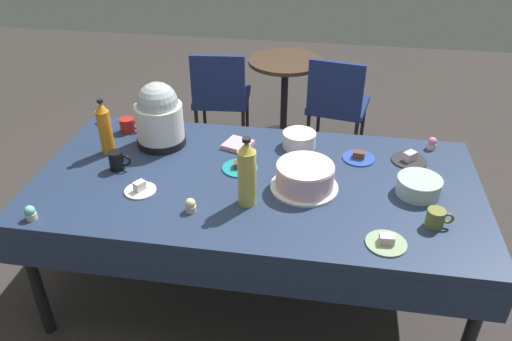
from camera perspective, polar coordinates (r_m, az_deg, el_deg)
The scene contains 24 objects.
ground at distance 2.96m, azimuth -0.00°, elevation -13.18°, with size 9.00×9.00×0.00m, color #383330.
potluck_table at distance 2.52m, azimuth -0.00°, elevation -2.15°, with size 2.20×1.10×0.75m.
frosted_layer_cake at distance 2.39m, azimuth 5.58°, elevation -0.74°, with size 0.33×0.33×0.13m.
slow_cooker at distance 2.76m, azimuth -11.01°, elevation 6.12°, with size 0.27×0.27×0.36m.
glass_salad_bowl at distance 2.48m, azimuth 18.10°, elevation -1.69°, with size 0.21×0.21×0.08m, color #B2C6BC.
ceramic_snack_bowl at distance 2.75m, azimuth 4.96°, elevation 3.54°, with size 0.18×0.18×0.08m, color silver.
dessert_plate_sage at distance 2.15m, azimuth 14.66°, elevation -7.92°, with size 0.17×0.17×0.04m.
dessert_plate_white at distance 2.45m, azimuth -13.10°, elevation -2.07°, with size 0.15×0.15×0.05m.
dessert_plate_teal at distance 2.56m, azimuth -1.85°, elevation 0.38°, with size 0.18×0.18×0.04m.
dessert_plate_charcoal at distance 2.74m, azimuth 17.10°, elevation 1.27°, with size 0.18×0.18×0.05m.
dessert_plate_cobalt at distance 2.70m, azimuth 11.63°, elevation 1.50°, with size 0.17×0.17×0.04m.
cupcake_vanilla at distance 2.42m, azimuth -24.38°, elevation -4.43°, with size 0.05×0.05×0.07m.
cupcake_berry at distance 2.89m, azimuth 19.46°, elevation 2.95°, with size 0.05×0.05×0.07m.
cupcake_mint at distance 3.15m, azimuth -17.03°, elevation 5.86°, with size 0.05×0.05×0.07m.
cupcake_lemon at distance 2.27m, azimuth -7.50°, elevation -3.98°, with size 0.05×0.05×0.07m.
soda_bottle_ginger_ale at distance 2.23m, azimuth -1.05°, elevation -0.37°, with size 0.08×0.08×0.34m.
soda_bottle_orange_juice at distance 2.76m, azimuth -16.88°, elevation 4.63°, with size 0.07×0.07×0.31m.
coffee_mug_red at distance 3.00m, azimuth -14.44°, elevation 5.06°, with size 0.12×0.08×0.08m.
coffee_mug_black at distance 2.63m, azimuth -15.58°, elevation 1.11°, with size 0.12×0.07×0.10m.
coffee_mug_olive at distance 2.29m, azimuth 19.87°, elevation -5.14°, with size 0.12×0.08×0.08m.
paper_napkin_stack at distance 2.76m, azimuth -2.07°, elevation 2.98°, with size 0.14×0.14×0.02m, color pink.
maroon_chair_left at distance 4.07m, azimuth -4.06°, elevation 8.80°, with size 0.48×0.48×0.85m.
maroon_chair_right at distance 3.98m, azimuth 9.24°, elevation 7.86°, with size 0.51×0.51×0.85m.
round_cafe_table at distance 4.20m, azimuth 3.29°, elevation 9.68°, with size 0.60×0.60×0.72m.
Camera 1 is at (0.33, -2.05, 2.11)m, focal length 35.02 mm.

